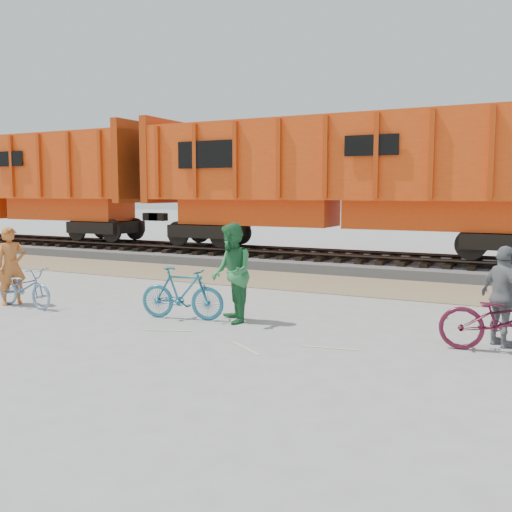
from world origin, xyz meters
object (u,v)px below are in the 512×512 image
(hopper_car_left, at_px, (17,181))
(bicycle_teal, at_px, (182,293))
(bicycle_maroon, at_px, (508,319))
(person_man, at_px, (232,273))
(person_solo, at_px, (11,266))
(bicycle_blue, at_px, (25,287))
(person_woman, at_px, (503,296))
(hopper_car_center, at_px, (341,176))

(hopper_car_left, height_order, bicycle_teal, hopper_car_left)
(bicycle_teal, relative_size, bicycle_maroon, 0.84)
(hopper_car_left, distance_m, person_man, 18.04)
(person_solo, height_order, person_man, person_man)
(bicycle_blue, bearing_deg, person_solo, 83.25)
(bicycle_blue, relative_size, bicycle_maroon, 0.82)
(person_solo, bearing_deg, bicycle_teal, -58.62)
(bicycle_maroon, relative_size, person_woman, 1.24)
(bicycle_maroon, xyz_separation_m, person_woman, (-0.10, 0.40, 0.28))
(hopper_car_center, relative_size, bicycle_blue, 8.46)
(bicycle_maroon, distance_m, person_solo, 10.08)
(hopper_car_left, xyz_separation_m, bicycle_maroon, (20.52, -8.64, -2.47))
(person_man, bearing_deg, bicycle_blue, -120.66)
(bicycle_blue, height_order, bicycle_maroon, bicycle_maroon)
(bicycle_maroon, bearing_deg, person_solo, 87.75)
(bicycle_maroon, xyz_separation_m, person_man, (-4.84, -0.03, 0.42))
(bicycle_blue, relative_size, person_man, 0.87)
(person_man, bearing_deg, hopper_car_left, -158.53)
(bicycle_maroon, xyz_separation_m, person_solo, (-10.05, -0.67, 0.33))
(bicycle_blue, height_order, bicycle_teal, bicycle_teal)
(bicycle_blue, bearing_deg, hopper_car_left, 53.95)
(hopper_car_left, bearing_deg, person_man, -28.93)
(hopper_car_left, height_order, person_woman, hopper_car_left)
(bicycle_blue, distance_m, person_man, 4.80)
(bicycle_blue, relative_size, person_solo, 0.96)
(bicycle_blue, height_order, person_woman, person_woman)
(hopper_car_center, relative_size, person_solo, 8.12)
(hopper_car_center, relative_size, bicycle_maroon, 6.89)
(bicycle_teal, relative_size, person_woman, 1.05)
(bicycle_teal, bearing_deg, hopper_car_left, 47.70)
(bicycle_teal, xyz_separation_m, person_solo, (-4.21, -0.44, 0.35))
(person_man, bearing_deg, person_solo, -122.59)
(bicycle_teal, bearing_deg, bicycle_blue, 87.12)
(person_man, xyz_separation_m, person_woman, (4.74, 0.43, -0.14))
(bicycle_blue, distance_m, person_woman, 9.53)
(hopper_car_left, height_order, bicycle_blue, hopper_car_left)
(hopper_car_center, relative_size, person_man, 7.35)
(bicycle_maroon, bearing_deg, person_woman, 7.98)
(hopper_car_center, height_order, person_man, hopper_car_center)
(hopper_car_left, bearing_deg, bicycle_teal, -31.13)
(bicycle_teal, relative_size, person_man, 0.90)
(hopper_car_left, height_order, person_man, hopper_car_left)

